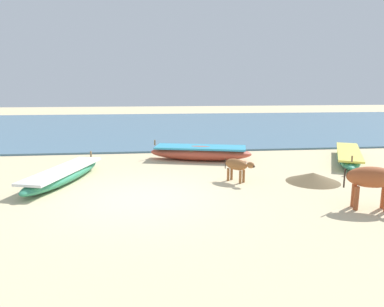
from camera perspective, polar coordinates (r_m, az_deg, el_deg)
ground at (r=9.16m, az=-8.13°, el=-7.10°), size 80.00×80.00×0.00m
sea_water at (r=24.96m, az=-7.16°, el=4.45°), size 60.00×20.00×0.08m
fishing_boat_0 at (r=11.12m, az=-19.98°, el=-3.24°), size 1.92×4.00×0.60m
fishing_boat_3 at (r=14.56m, az=23.89°, el=-0.30°), size 2.81×4.36×0.60m
fishing_boat_4 at (r=13.54m, az=1.36°, el=0.17°), size 4.03×2.03×0.74m
cow_adult_rust at (r=9.07m, az=27.32°, el=-3.67°), size 1.52×0.76×1.01m
calf_near_brown at (r=10.51m, az=7.28°, el=-1.93°), size 0.83×0.92×0.69m
debris_pile_0 at (r=11.09m, az=18.90°, el=-3.66°), size 2.17×2.17×0.28m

